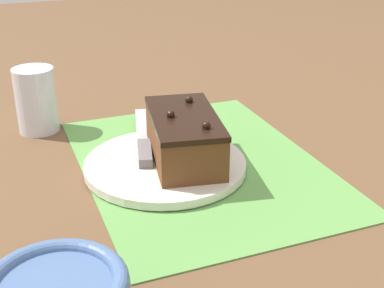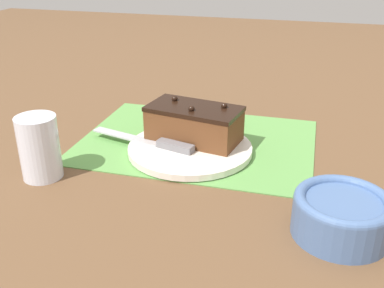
% 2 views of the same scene
% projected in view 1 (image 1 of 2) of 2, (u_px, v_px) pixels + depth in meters
% --- Properties ---
extents(ground_plane, '(3.00, 3.00, 0.00)m').
position_uv_depth(ground_plane, '(200.00, 165.00, 0.80)').
color(ground_plane, brown).
extents(placemat_woven, '(0.46, 0.34, 0.00)m').
position_uv_depth(placemat_woven, '(200.00, 163.00, 0.80)').
color(placemat_woven, '#609E4C').
rests_on(placemat_woven, ground_plane).
extents(cake_plate, '(0.24, 0.24, 0.01)m').
position_uv_depth(cake_plate, '(165.00, 165.00, 0.78)').
color(cake_plate, white).
rests_on(cake_plate, placemat_woven).
extents(chocolate_cake, '(0.19, 0.12, 0.08)m').
position_uv_depth(chocolate_cake, '(185.00, 137.00, 0.77)').
color(chocolate_cake, brown).
rests_on(chocolate_cake, cake_plate).
extents(serving_knife, '(0.23, 0.08, 0.01)m').
position_uv_depth(serving_knife, '(144.00, 143.00, 0.82)').
color(serving_knife, slate).
rests_on(serving_knife, cake_plate).
extents(drinking_glass, '(0.07, 0.07, 0.11)m').
position_uv_depth(drinking_glass, '(36.00, 100.00, 0.90)').
color(drinking_glass, white).
rests_on(drinking_glass, ground_plane).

